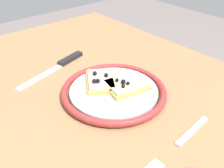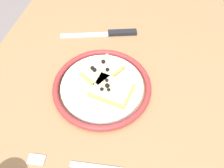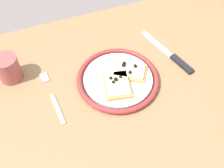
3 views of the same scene
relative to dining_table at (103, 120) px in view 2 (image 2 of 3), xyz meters
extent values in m
cube|color=#936D47|center=(0.00, 0.00, 0.10)|extent=(1.17, 0.70, 0.03)
cylinder|color=#4C4742|center=(0.52, -0.29, -0.29)|extent=(0.05, 0.05, 0.74)
cylinder|color=#4C4742|center=(0.52, 0.29, -0.29)|extent=(0.05, 0.05, 0.74)
cylinder|color=white|center=(0.04, 0.01, 0.12)|extent=(0.21, 0.21, 0.01)
torus|color=maroon|center=(0.04, 0.01, 0.12)|extent=(0.25, 0.25, 0.02)
cube|color=tan|center=(0.02, -0.02, 0.13)|extent=(0.10, 0.11, 0.01)
cube|color=beige|center=(0.02, -0.02, 0.14)|extent=(0.08, 0.10, 0.01)
sphere|color=black|center=(0.02, -0.01, 0.14)|extent=(0.01, 0.01, 0.01)
sphere|color=black|center=(0.01, 0.00, 0.14)|extent=(0.01, 0.01, 0.01)
sphere|color=black|center=(0.04, -0.01, 0.14)|extent=(0.01, 0.01, 0.01)
sphere|color=black|center=(0.01, -0.02, 0.14)|extent=(0.01, 0.01, 0.01)
cube|color=tan|center=(0.08, 0.01, 0.13)|extent=(0.12, 0.11, 0.01)
cube|color=beige|center=(0.08, 0.01, 0.14)|extent=(0.11, 0.10, 0.01)
sphere|color=black|center=(0.10, 0.02, 0.14)|extent=(0.01, 0.01, 0.01)
sphere|color=black|center=(0.07, 0.00, 0.14)|extent=(0.01, 0.01, 0.01)
sphere|color=black|center=(0.07, 0.04, 0.14)|extent=(0.01, 0.01, 0.01)
sphere|color=black|center=(0.06, 0.03, 0.14)|extent=(0.01, 0.01, 0.01)
sphere|color=black|center=(0.07, 0.00, 0.14)|extent=(0.01, 0.01, 0.01)
cube|color=silver|center=(0.22, 0.11, 0.11)|extent=(0.06, 0.15, 0.00)
cube|color=black|center=(0.25, -0.01, 0.12)|extent=(0.04, 0.09, 0.01)
cube|color=silver|center=(-0.16, -0.03, 0.11)|extent=(0.02, 0.11, 0.00)
cube|color=silver|center=(-0.17, 0.10, 0.11)|extent=(0.02, 0.04, 0.00)
camera|label=1|loc=(-0.34, 0.33, 0.46)|focal=39.83mm
camera|label=2|loc=(-0.29, -0.09, 0.59)|focal=35.80mm
camera|label=3|loc=(-0.16, -0.47, 0.78)|focal=43.61mm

